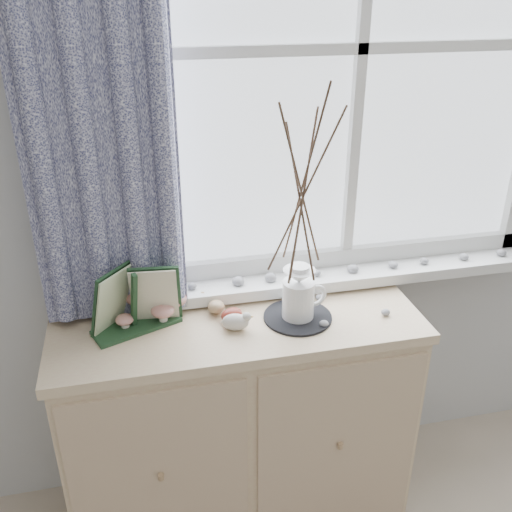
# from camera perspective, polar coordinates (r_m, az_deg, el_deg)

# --- Properties ---
(sideboard) EXTENTS (1.20, 0.45, 0.85)m
(sideboard) POSITION_cam_1_polar(r_m,az_deg,el_deg) (2.12, -1.65, -16.19)
(sideboard) COLOR beige
(sideboard) RESTS_ON ground
(botanical_book) EXTENTS (0.34, 0.24, 0.22)m
(botanical_book) POSITION_cam_1_polar(r_m,az_deg,el_deg) (1.78, -12.10, -4.60)
(botanical_book) COLOR #1B3920
(botanical_book) RESTS_ON sideboard
(toadstool_cluster) EXTENTS (0.23, 0.16, 0.10)m
(toadstool_cluster) POSITION_cam_1_polar(r_m,az_deg,el_deg) (1.88, -10.35, -4.51)
(toadstool_cluster) COLOR white
(toadstool_cluster) RESTS_ON sideboard
(wooden_eggs) EXTENTS (0.14, 0.17, 0.07)m
(wooden_eggs) POSITION_cam_1_polar(r_m,az_deg,el_deg) (1.88, -4.02, -5.03)
(wooden_eggs) COLOR tan
(wooden_eggs) RESTS_ON sideboard
(songbird_figurine) EXTENTS (0.13, 0.08, 0.06)m
(songbird_figurine) POSITION_cam_1_polar(r_m,az_deg,el_deg) (1.80, -2.08, -6.52)
(songbird_figurine) COLOR beige
(songbird_figurine) RESTS_ON sideboard
(crocheted_doily) EXTENTS (0.22, 0.22, 0.01)m
(crocheted_doily) POSITION_cam_1_polar(r_m,az_deg,el_deg) (1.87, 4.18, -6.10)
(crocheted_doily) COLOR black
(crocheted_doily) RESTS_ON sideboard
(twig_pitcher) EXTENTS (0.31, 0.31, 0.78)m
(twig_pitcher) POSITION_cam_1_polar(r_m,az_deg,el_deg) (1.68, 4.68, 6.77)
(twig_pitcher) COLOR white
(twig_pitcher) RESTS_ON crocheted_doily
(sideboard_pebbles) EXTENTS (0.25, 0.19, 0.02)m
(sideboard_pebbles) POSITION_cam_1_polar(r_m,az_deg,el_deg) (1.91, 8.69, -5.46)
(sideboard_pebbles) COLOR #9A9A9D
(sideboard_pebbles) RESTS_ON sideboard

